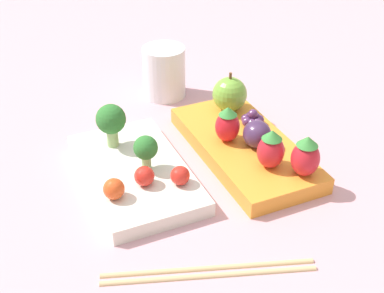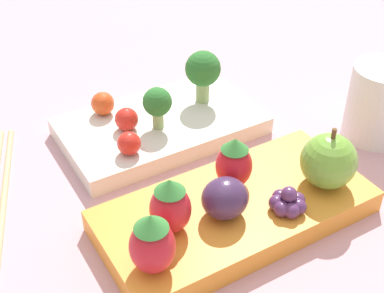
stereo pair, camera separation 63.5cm
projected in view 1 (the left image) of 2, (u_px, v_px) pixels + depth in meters
name	position (u px, v px, depth m)	size (l,w,h in m)	color
ground_plane	(192.00, 164.00, 0.67)	(4.00, 4.00, 0.00)	#C6939E
bento_box_savoury	(135.00, 173.00, 0.64)	(0.21, 0.14, 0.02)	silver
bento_box_fruit	(245.00, 149.00, 0.68)	(0.24, 0.13, 0.02)	orange
broccoli_floret_0	(111.00, 121.00, 0.65)	(0.04, 0.04, 0.06)	#93B770
broccoli_floret_1	(146.00, 149.00, 0.62)	(0.03, 0.03, 0.04)	#93B770
cherry_tomato_0	(144.00, 176.00, 0.60)	(0.02, 0.02, 0.02)	red
cherry_tomato_1	(114.00, 189.00, 0.58)	(0.02, 0.02, 0.02)	#DB4C1E
cherry_tomato_2	(180.00, 176.00, 0.60)	(0.02, 0.02, 0.02)	red
apple	(230.00, 94.00, 0.73)	(0.05, 0.05, 0.06)	#70A838
strawberry_0	(271.00, 149.00, 0.62)	(0.03, 0.03, 0.05)	red
strawberry_1	(306.00, 156.00, 0.60)	(0.03, 0.03, 0.05)	red
strawberry_2	(227.00, 125.00, 0.67)	(0.03, 0.03, 0.05)	red
plum	(257.00, 134.00, 0.66)	(0.04, 0.03, 0.03)	#42284C
grape_cluster	(253.00, 119.00, 0.71)	(0.03, 0.03, 0.02)	#562D5B
drinking_cup	(164.00, 72.00, 0.81)	(0.06, 0.06, 0.08)	silver
chopsticks_pair	(209.00, 270.00, 0.52)	(0.06, 0.21, 0.01)	tan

